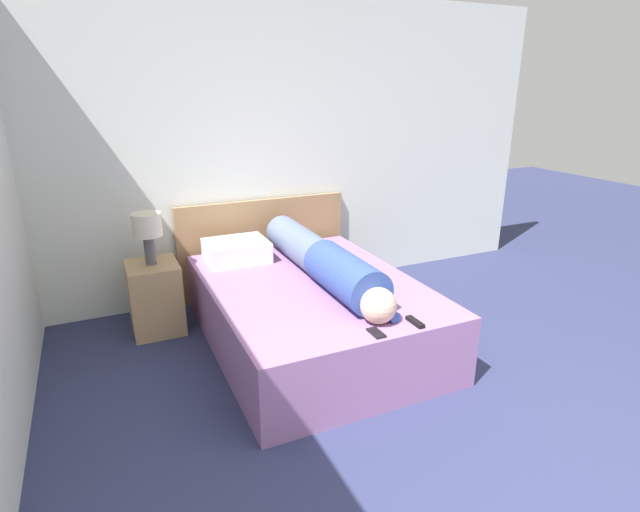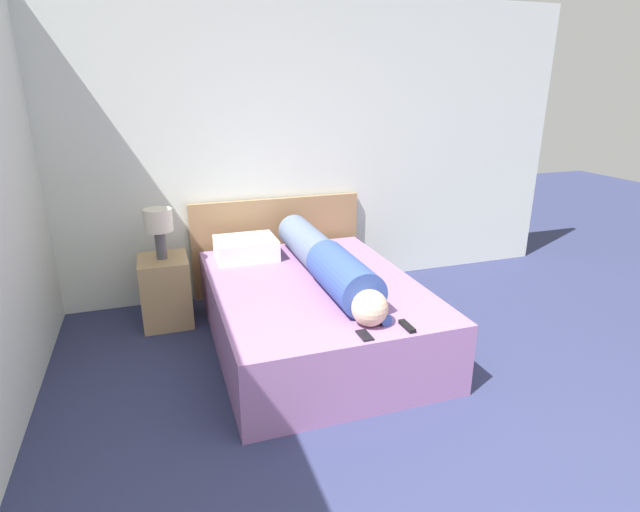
{
  "view_description": "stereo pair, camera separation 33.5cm",
  "coord_description": "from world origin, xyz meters",
  "px_view_note": "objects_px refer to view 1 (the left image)",
  "views": [
    {
      "loc": [
        -1.56,
        -0.75,
        1.85
      ],
      "look_at": [
        -0.22,
        2.19,
        0.74
      ],
      "focal_mm": 28.0,
      "sensor_mm": 36.0,
      "label": 1
    },
    {
      "loc": [
        -1.25,
        -0.87,
        1.85
      ],
      "look_at": [
        -0.22,
        2.19,
        0.74
      ],
      "focal_mm": 28.0,
      "sensor_mm": 36.0,
      "label": 2
    }
  ],
  "objects_px": {
    "table_lamp": "(147,229)",
    "tv_remote": "(415,322)",
    "bed": "(312,313)",
    "nightstand": "(155,297)",
    "cell_phone": "(376,333)",
    "pillow_near_headboard": "(236,251)",
    "person_lying": "(324,262)"
  },
  "relations": [
    {
      "from": "person_lying",
      "to": "bed",
      "type": "bearing_deg",
      "value": -173.55
    },
    {
      "from": "table_lamp",
      "to": "tv_remote",
      "type": "xyz_separation_m",
      "value": [
        1.33,
        -1.58,
        -0.33
      ]
    },
    {
      "from": "pillow_near_headboard",
      "to": "table_lamp",
      "type": "bearing_deg",
      "value": 179.05
    },
    {
      "from": "table_lamp",
      "to": "pillow_near_headboard",
      "type": "distance_m",
      "value": 0.72
    },
    {
      "from": "nightstand",
      "to": "table_lamp",
      "type": "xyz_separation_m",
      "value": [
        0.0,
        0.0,
        0.56
      ]
    },
    {
      "from": "table_lamp",
      "to": "tv_remote",
      "type": "distance_m",
      "value": 2.09
    },
    {
      "from": "table_lamp",
      "to": "person_lying",
      "type": "xyz_separation_m",
      "value": [
        1.14,
        -0.7,
        -0.2
      ]
    },
    {
      "from": "bed",
      "to": "cell_phone",
      "type": "relative_size",
      "value": 14.94
    },
    {
      "from": "nightstand",
      "to": "person_lying",
      "type": "height_order",
      "value": "person_lying"
    },
    {
      "from": "nightstand",
      "to": "table_lamp",
      "type": "relative_size",
      "value": 1.39
    },
    {
      "from": "tv_remote",
      "to": "cell_phone",
      "type": "height_order",
      "value": "tv_remote"
    },
    {
      "from": "bed",
      "to": "nightstand",
      "type": "relative_size",
      "value": 3.5
    },
    {
      "from": "cell_phone",
      "to": "person_lying",
      "type": "bearing_deg",
      "value": 84.57
    },
    {
      "from": "pillow_near_headboard",
      "to": "cell_phone",
      "type": "xyz_separation_m",
      "value": [
        0.39,
        -1.58,
        -0.08
      ]
    },
    {
      "from": "table_lamp",
      "to": "bed",
      "type": "bearing_deg",
      "value": -34.65
    },
    {
      "from": "cell_phone",
      "to": "nightstand",
      "type": "bearing_deg",
      "value": 123.48
    },
    {
      "from": "bed",
      "to": "cell_phone",
      "type": "distance_m",
      "value": 0.91
    },
    {
      "from": "tv_remote",
      "to": "cell_phone",
      "type": "xyz_separation_m",
      "value": [
        -0.28,
        -0.01,
        -0.01
      ]
    },
    {
      "from": "bed",
      "to": "tv_remote",
      "type": "height_order",
      "value": "tv_remote"
    },
    {
      "from": "bed",
      "to": "nightstand",
      "type": "bearing_deg",
      "value": 145.35
    },
    {
      "from": "person_lying",
      "to": "pillow_near_headboard",
      "type": "xyz_separation_m",
      "value": [
        -0.47,
        0.69,
        -0.06
      ]
    },
    {
      "from": "table_lamp",
      "to": "person_lying",
      "type": "relative_size",
      "value": 0.23
    },
    {
      "from": "bed",
      "to": "person_lying",
      "type": "height_order",
      "value": "person_lying"
    },
    {
      "from": "pillow_near_headboard",
      "to": "tv_remote",
      "type": "xyz_separation_m",
      "value": [
        0.66,
        -1.56,
        -0.07
      ]
    },
    {
      "from": "cell_phone",
      "to": "bed",
      "type": "bearing_deg",
      "value": 91.49
    },
    {
      "from": "bed",
      "to": "tv_remote",
      "type": "relative_size",
      "value": 12.95
    },
    {
      "from": "nightstand",
      "to": "tv_remote",
      "type": "bearing_deg",
      "value": -49.83
    },
    {
      "from": "nightstand",
      "to": "pillow_near_headboard",
      "type": "xyz_separation_m",
      "value": [
        0.67,
        -0.01,
        0.3
      ]
    },
    {
      "from": "bed",
      "to": "tv_remote",
      "type": "xyz_separation_m",
      "value": [
        0.3,
        -0.86,
        0.26
      ]
    },
    {
      "from": "nightstand",
      "to": "bed",
      "type": "bearing_deg",
      "value": -34.65
    },
    {
      "from": "nightstand",
      "to": "tv_remote",
      "type": "xyz_separation_m",
      "value": [
        1.33,
        -1.58,
        0.22
      ]
    },
    {
      "from": "bed",
      "to": "person_lying",
      "type": "relative_size",
      "value": 1.1
    }
  ]
}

